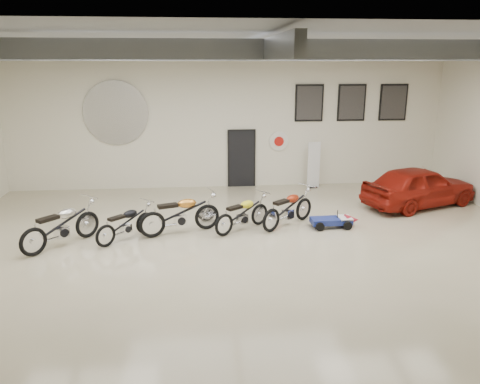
{
  "coord_description": "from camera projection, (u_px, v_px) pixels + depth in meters",
  "views": [
    {
      "loc": [
        -1.15,
        -11.14,
        4.56
      ],
      "look_at": [
        0.0,
        1.2,
        1.1
      ],
      "focal_mm": 35.0,
      "sensor_mm": 36.0,
      "label": 1
    }
  ],
  "objects": [
    {
      "name": "floor",
      "position": [
        244.0,
        246.0,
        12.02
      ],
      "size": [
        16.0,
        12.0,
        0.01
      ],
      "primitive_type": "cube",
      "color": "#BCAD8F",
      "rests_on": "ground"
    },
    {
      "name": "ceiling",
      "position": [
        245.0,
        42.0,
        10.67
      ],
      "size": [
        16.0,
        12.0,
        0.01
      ],
      "primitive_type": "cube",
      "color": "gray",
      "rests_on": "back_wall"
    },
    {
      "name": "back_wall",
      "position": [
        228.0,
        120.0,
        17.1
      ],
      "size": [
        16.0,
        0.02,
        5.0
      ],
      "primitive_type": "cube",
      "color": "silver",
      "rests_on": "floor"
    },
    {
      "name": "ceiling_beams",
      "position": [
        245.0,
        53.0,
        10.74
      ],
      "size": [
        15.8,
        11.8,
        0.32
      ],
      "primitive_type": null,
      "color": "#585B5F",
      "rests_on": "ceiling"
    },
    {
      "name": "door",
      "position": [
        242.0,
        159.0,
        17.48
      ],
      "size": [
        0.92,
        0.08,
        2.1
      ],
      "primitive_type": "cube",
      "color": "black",
      "rests_on": "back_wall"
    },
    {
      "name": "logo_plaque",
      "position": [
        116.0,
        113.0,
        16.61
      ],
      "size": [
        2.3,
        0.06,
        1.16
      ],
      "primitive_type": null,
      "color": "silver",
      "rests_on": "back_wall"
    },
    {
      "name": "poster_left",
      "position": [
        309.0,
        103.0,
        17.17
      ],
      "size": [
        1.05,
        0.08,
        1.35
      ],
      "primitive_type": null,
      "color": "black",
      "rests_on": "back_wall"
    },
    {
      "name": "poster_mid",
      "position": [
        352.0,
        103.0,
        17.31
      ],
      "size": [
        1.05,
        0.08,
        1.35
      ],
      "primitive_type": null,
      "color": "black",
      "rests_on": "back_wall"
    },
    {
      "name": "poster_right",
      "position": [
        393.0,
        102.0,
        17.45
      ],
      "size": [
        1.05,
        0.08,
        1.35
      ],
      "primitive_type": null,
      "color": "black",
      "rests_on": "back_wall"
    },
    {
      "name": "oil_sign",
      "position": [
        279.0,
        141.0,
        17.43
      ],
      "size": [
        0.72,
        0.1,
        0.72
      ],
      "primitive_type": null,
      "color": "white",
      "rests_on": "back_wall"
    },
    {
      "name": "banner_stand",
      "position": [
        314.0,
        164.0,
        17.33
      ],
      "size": [
        0.51,
        0.29,
        1.78
      ],
      "primitive_type": null,
      "rotation": [
        0.0,
        0.0,
        0.2
      ],
      "color": "white",
      "rests_on": "floor"
    },
    {
      "name": "motorcycle_silver",
      "position": [
        61.0,
        225.0,
        11.84
      ],
      "size": [
        1.99,
        2.11,
        1.15
      ],
      "primitive_type": null,
      "rotation": [
        0.0,
        0.0,
        0.84
      ],
      "color": "silver",
      "rests_on": "floor"
    },
    {
      "name": "motorcycle_black",
      "position": [
        126.0,
        223.0,
        12.29
      ],
      "size": [
        1.68,
        1.7,
        0.95
      ],
      "primitive_type": null,
      "rotation": [
        0.0,
        0.0,
        0.8
      ],
      "color": "silver",
      "rests_on": "floor"
    },
    {
      "name": "motorcycle_gold",
      "position": [
        180.0,
        213.0,
        12.74
      ],
      "size": [
        2.34,
        1.4,
        1.16
      ],
      "primitive_type": null,
      "rotation": [
        0.0,
        0.0,
        0.34
      ],
      "color": "silver",
      "rests_on": "floor"
    },
    {
      "name": "motorcycle_yellow",
      "position": [
        242.0,
        213.0,
        13.0
      ],
      "size": [
        1.89,
        1.64,
        1.0
      ],
      "primitive_type": null,
      "rotation": [
        0.0,
        0.0,
        0.65
      ],
      "color": "silver",
      "rests_on": "floor"
    },
    {
      "name": "motorcycle_red",
      "position": [
        288.0,
        208.0,
        13.34
      ],
      "size": [
        2.01,
        1.82,
        1.08
      ],
      "primitive_type": null,
      "rotation": [
        0.0,
        0.0,
        0.69
      ],
      "color": "silver",
      "rests_on": "floor"
    },
    {
      "name": "go_kart",
      "position": [
        335.0,
        218.0,
        13.3
      ],
      "size": [
        1.43,
        0.67,
        0.51
      ],
      "primitive_type": null,
      "rotation": [
        0.0,
        0.0,
        0.02
      ],
      "color": "navy",
      "rests_on": "floor"
    },
    {
      "name": "vintage_car",
      "position": [
        419.0,
        186.0,
        15.16
      ],
      "size": [
        2.84,
        4.22,
        1.34
      ],
      "primitive_type": "imported",
      "rotation": [
        0.0,
        0.0,
        1.93
      ],
      "color": "maroon",
      "rests_on": "floor"
    }
  ]
}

